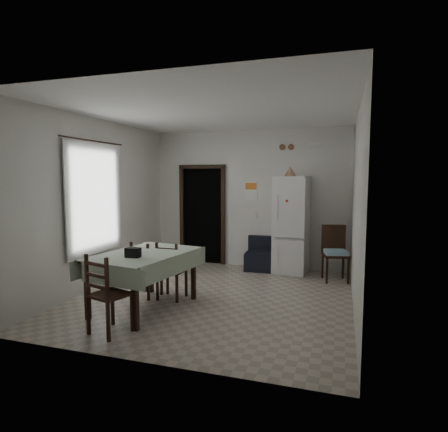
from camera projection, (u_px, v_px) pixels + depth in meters
ground at (215, 297)px, 5.98m from camera, size 4.50×4.50×0.00m
ceiling at (214, 111)px, 5.69m from camera, size 4.20×4.50×0.02m
wall_back at (249, 199)px, 7.97m from camera, size 4.20×0.02×2.90m
wall_front at (140, 223)px, 3.70m from camera, size 4.20×0.02×2.90m
wall_left at (100, 204)px, 6.47m from camera, size 0.02×4.50×2.90m
wall_right at (357, 210)px, 5.21m from camera, size 0.02×4.50×2.90m
doorway at (206, 215)px, 8.52m from camera, size 1.06×0.52×2.22m
window_recess at (90, 198)px, 6.28m from camera, size 0.10×1.20×1.60m
curtain at (95, 198)px, 6.25m from camera, size 0.02×1.45×1.85m
curtain_rod at (94, 141)px, 6.15m from camera, size 0.02×1.60×0.02m
calendar at (251, 191)px, 7.93m from camera, size 0.28×0.02×0.40m
calendar_image at (251, 186)px, 7.91m from camera, size 0.24×0.01×0.14m
light_switch at (255, 215)px, 7.95m from camera, size 0.08×0.02×0.12m
vent_left at (282, 147)px, 7.64m from camera, size 0.12×0.03×0.12m
vent_right at (291, 147)px, 7.58m from camera, size 0.12×0.03×0.12m
emergency_light at (315, 145)px, 7.42m from camera, size 0.25×0.07×0.09m
fridge at (291, 225)px, 7.43m from camera, size 0.70×0.70×1.93m
tan_cone at (290, 171)px, 7.27m from camera, size 0.25×0.25×0.19m
navy_seat at (260, 254)px, 7.68m from camera, size 0.59×0.57×0.68m
corner_chair at (336, 254)px, 6.84m from camera, size 0.54×0.54×1.02m
dining_table at (144, 281)px, 5.40m from camera, size 1.27×1.72×0.82m
black_bag at (133, 253)px, 5.06m from camera, size 0.20×0.13×0.13m
dining_chair_far_left at (147, 269)px, 5.97m from camera, size 0.44×0.44×0.89m
dining_chair_far_right at (172, 270)px, 5.86m from camera, size 0.40×0.40×0.91m
dining_chair_near_head at (110, 293)px, 4.53m from camera, size 0.53×0.53×0.99m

